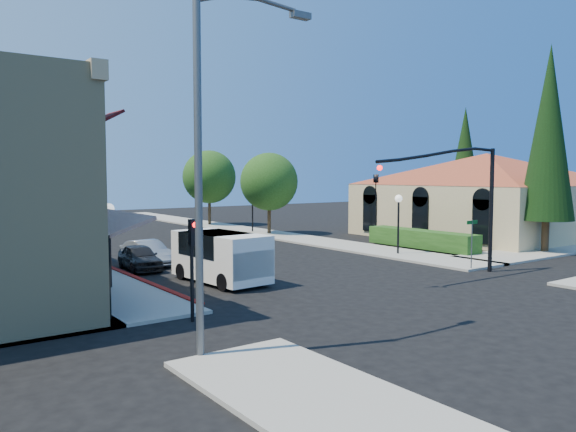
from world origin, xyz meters
TOP-DOWN VIEW (x-y plane):
  - ground at (0.00, 0.00)m, footprint 120.00×120.00m
  - sidewalk_left at (-8.75, 27.00)m, footprint 3.50×50.00m
  - sidewalk_right at (8.75, 27.00)m, footprint 3.50×50.00m
  - curb_red_strip at (-6.90, 8.00)m, footprint 0.25×10.00m
  - mission_building at (21.99, 11.50)m, footprint 30.12×30.12m
  - hedge at (11.70, 9.00)m, footprint 1.40×8.00m
  - conifer_near at (16.50, 3.50)m, footprint 3.20×3.20m
  - conifer_far at (28.00, 18.00)m, footprint 3.20×3.20m
  - street_tree_a at (8.80, 22.00)m, footprint 4.56×4.56m
  - street_tree_b at (8.80, 32.00)m, footprint 4.94×4.94m
  - signal_mast_arm at (5.86, 1.50)m, footprint 8.01×0.39m
  - secondary_signal at (-8.00, 1.41)m, footprint 0.28×0.42m
  - cobra_streetlight at (-9.15, -2.00)m, footprint 3.60×0.25m
  - street_name_sign at (7.50, 2.20)m, footprint 0.80×0.06m
  - lamppost_left_near at (-8.50, 8.00)m, footprint 0.44×0.44m
  - lamppost_left_far at (-8.50, 22.00)m, footprint 0.44×0.44m
  - lamppost_right_near at (8.50, 8.00)m, footprint 0.44×0.44m
  - lamppost_right_far at (8.50, 24.00)m, footprint 0.44×0.44m
  - white_van at (-4.01, 6.76)m, footprint 2.51×5.08m
  - parked_car_a at (-5.71, 12.00)m, footprint 1.85×3.87m
  - parked_car_b at (-4.80, 13.21)m, footprint 1.77×4.04m
  - parked_car_c at (-5.39, 25.00)m, footprint 1.91×4.16m
  - parked_car_d at (-4.80, 30.87)m, footprint 2.07×4.04m

SIDE VIEW (x-z plane):
  - ground at x=0.00m, z-range 0.00..0.00m
  - curb_red_strip at x=-6.90m, z-range -0.03..0.03m
  - hedge at x=11.70m, z-range -0.55..0.55m
  - sidewalk_left at x=-8.75m, z-range 0.00..0.12m
  - sidewalk_right at x=8.75m, z-range 0.00..0.12m
  - parked_car_d at x=-4.80m, z-range 0.00..1.09m
  - parked_car_c at x=-5.39m, z-range 0.00..1.18m
  - parked_car_a at x=-5.71m, z-range 0.00..1.28m
  - parked_car_b at x=-4.80m, z-range 0.00..1.29m
  - white_van at x=-4.01m, z-range 0.17..2.36m
  - street_name_sign at x=7.50m, z-range 0.45..2.95m
  - secondary_signal at x=-8.00m, z-range 0.66..3.98m
  - lamppost_left_near at x=-8.50m, z-range 0.95..4.52m
  - lamppost_left_far at x=-8.50m, z-range 0.95..4.52m
  - lamppost_right_near at x=8.50m, z-range 0.95..4.52m
  - lamppost_right_far at x=8.50m, z-range 0.95..4.52m
  - mission_building at x=21.99m, z-range 0.55..6.95m
  - signal_mast_arm at x=5.86m, z-range 1.09..7.09m
  - street_tree_a at x=8.80m, z-range 0.95..7.43m
  - street_tree_b at x=8.80m, z-range 1.03..8.05m
  - cobra_streetlight at x=-9.15m, z-range 0.61..9.92m
  - conifer_far at x=28.00m, z-range 0.86..11.86m
  - conifer_near at x=16.50m, z-range 0.98..13.48m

